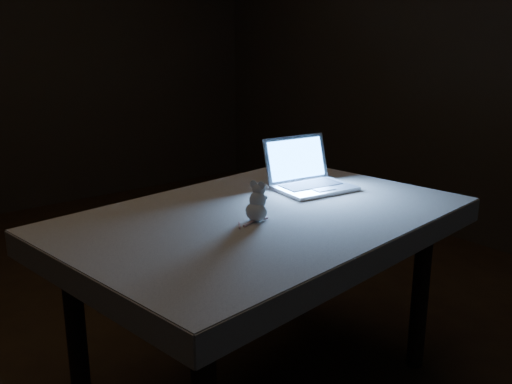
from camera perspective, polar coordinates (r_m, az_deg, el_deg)
floor at (r=2.61m, az=-8.82°, el=-15.34°), size 5.00×5.00×0.00m
right_wall at (r=3.87m, az=21.34°, el=14.07°), size 0.04×5.00×2.60m
table at (r=2.16m, az=0.65°, el=-11.35°), size 1.43×1.02×0.72m
tablecloth at (r=2.07m, az=0.95°, el=-2.89°), size 1.43×0.96×0.09m
laptop at (r=2.30m, az=5.96°, el=2.67°), size 0.33×0.30×0.21m
plush_mouse at (r=1.91m, az=0.02°, el=-0.96°), size 0.11×0.11×0.14m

